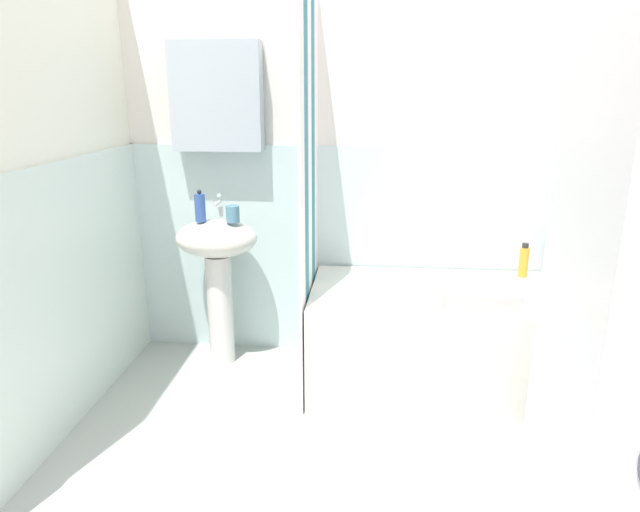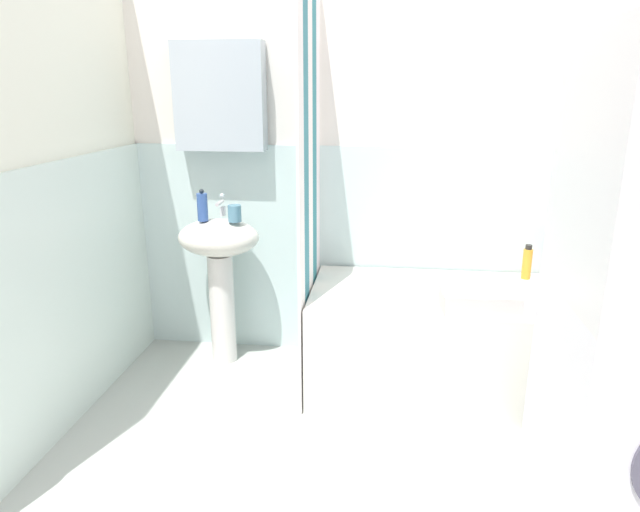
{
  "view_description": "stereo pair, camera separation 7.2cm",
  "coord_description": "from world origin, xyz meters",
  "px_view_note": "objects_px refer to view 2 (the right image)",
  "views": [
    {
      "loc": [
        -0.19,
        -1.84,
        1.5
      ],
      "look_at": [
        -0.44,
        0.75,
        0.72
      ],
      "focal_mm": 31.78,
      "sensor_mm": 36.0,
      "label": 1
    },
    {
      "loc": [
        -0.12,
        -1.83,
        1.5
      ],
      "look_at": [
        -0.44,
        0.75,
        0.72
      ],
      "focal_mm": 31.78,
      "sensor_mm": 36.0,
      "label": 2
    }
  ],
  "objects_px": {
    "bathtub": "(462,341)",
    "toothbrush_cup": "(235,213)",
    "body_wash_bottle": "(553,266)",
    "lotion_bottle": "(589,266)",
    "sink": "(220,259)",
    "conditioner_bottle": "(566,263)",
    "towel_folded": "(479,301)",
    "soap_dispenser": "(202,207)",
    "shampoo_bottle": "(527,263)"
  },
  "relations": [
    {
      "from": "conditioner_bottle",
      "to": "shampoo_bottle",
      "type": "relative_size",
      "value": 1.07
    },
    {
      "from": "toothbrush_cup",
      "to": "conditioner_bottle",
      "type": "height_order",
      "value": "toothbrush_cup"
    },
    {
      "from": "towel_folded",
      "to": "soap_dispenser",
      "type": "bearing_deg",
      "value": 165.78
    },
    {
      "from": "bathtub",
      "to": "towel_folded",
      "type": "height_order",
      "value": "towel_folded"
    },
    {
      "from": "sink",
      "to": "soap_dispenser",
      "type": "distance_m",
      "value": 0.31
    },
    {
      "from": "bathtub",
      "to": "shampoo_bottle",
      "type": "xyz_separation_m",
      "value": [
        0.34,
        0.26,
        0.35
      ]
    },
    {
      "from": "sink",
      "to": "towel_folded",
      "type": "relative_size",
      "value": 2.41
    },
    {
      "from": "toothbrush_cup",
      "to": "towel_folded",
      "type": "height_order",
      "value": "toothbrush_cup"
    },
    {
      "from": "toothbrush_cup",
      "to": "body_wash_bottle",
      "type": "relative_size",
      "value": 0.59
    },
    {
      "from": "lotion_bottle",
      "to": "conditioner_bottle",
      "type": "distance_m",
      "value": 0.13
    },
    {
      "from": "towel_folded",
      "to": "toothbrush_cup",
      "type": "bearing_deg",
      "value": 163.73
    },
    {
      "from": "sink",
      "to": "body_wash_bottle",
      "type": "distance_m",
      "value": 1.78
    },
    {
      "from": "lotion_bottle",
      "to": "sink",
      "type": "bearing_deg",
      "value": -176.4
    },
    {
      "from": "toothbrush_cup",
      "to": "bathtub",
      "type": "relative_size",
      "value": 0.06
    },
    {
      "from": "soap_dispenser",
      "to": "shampoo_bottle",
      "type": "height_order",
      "value": "soap_dispenser"
    },
    {
      "from": "lotion_bottle",
      "to": "soap_dispenser",
      "type": "bearing_deg",
      "value": -175.45
    },
    {
      "from": "sink",
      "to": "shampoo_bottle",
      "type": "relative_size",
      "value": 4.46
    },
    {
      "from": "sink",
      "to": "lotion_bottle",
      "type": "bearing_deg",
      "value": 3.6
    },
    {
      "from": "sink",
      "to": "lotion_bottle",
      "type": "height_order",
      "value": "sink"
    },
    {
      "from": "body_wash_bottle",
      "to": "shampoo_bottle",
      "type": "bearing_deg",
      "value": -173.44
    },
    {
      "from": "bathtub",
      "to": "body_wash_bottle",
      "type": "height_order",
      "value": "body_wash_bottle"
    },
    {
      "from": "soap_dispenser",
      "to": "towel_folded",
      "type": "distance_m",
      "value": 1.48
    },
    {
      "from": "bathtub",
      "to": "lotion_bottle",
      "type": "bearing_deg",
      "value": 23.3
    },
    {
      "from": "bathtub",
      "to": "shampoo_bottle",
      "type": "height_order",
      "value": "shampoo_bottle"
    },
    {
      "from": "sink",
      "to": "conditioner_bottle",
      "type": "relative_size",
      "value": 4.15
    },
    {
      "from": "conditioner_bottle",
      "to": "towel_folded",
      "type": "xyz_separation_m",
      "value": [
        -0.51,
        -0.49,
        -0.05
      ]
    },
    {
      "from": "bathtub",
      "to": "sink",
      "type": "bearing_deg",
      "value": 172.88
    },
    {
      "from": "sink",
      "to": "shampoo_bottle",
      "type": "height_order",
      "value": "sink"
    },
    {
      "from": "towel_folded",
      "to": "lotion_bottle",
      "type": "bearing_deg",
      "value": 39.1
    },
    {
      "from": "soap_dispenser",
      "to": "bathtub",
      "type": "xyz_separation_m",
      "value": [
        1.37,
        -0.12,
        -0.64
      ]
    },
    {
      "from": "sink",
      "to": "lotion_bottle",
      "type": "distance_m",
      "value": 1.97
    },
    {
      "from": "bathtub",
      "to": "conditioner_bottle",
      "type": "distance_m",
      "value": 0.7
    },
    {
      "from": "soap_dispenser",
      "to": "lotion_bottle",
      "type": "xyz_separation_m",
      "value": [
        2.03,
        0.16,
        -0.3
      ]
    },
    {
      "from": "shampoo_bottle",
      "to": "towel_folded",
      "type": "bearing_deg",
      "value": -122.39
    },
    {
      "from": "conditioner_bottle",
      "to": "towel_folded",
      "type": "bearing_deg",
      "value": -135.68
    },
    {
      "from": "bathtub",
      "to": "toothbrush_cup",
      "type": "bearing_deg",
      "value": 173.89
    },
    {
      "from": "toothbrush_cup",
      "to": "conditioner_bottle",
      "type": "bearing_deg",
      "value": 4.52
    },
    {
      "from": "soap_dispenser",
      "to": "conditioner_bottle",
      "type": "xyz_separation_m",
      "value": [
        1.9,
        0.14,
        -0.28
      ]
    },
    {
      "from": "soap_dispenser",
      "to": "shampoo_bottle",
      "type": "distance_m",
      "value": 1.74
    },
    {
      "from": "conditioner_bottle",
      "to": "bathtub",
      "type": "bearing_deg",
      "value": -153.7
    },
    {
      "from": "conditioner_bottle",
      "to": "shampoo_bottle",
      "type": "bearing_deg",
      "value": -178.56
    },
    {
      "from": "lotion_bottle",
      "to": "towel_folded",
      "type": "bearing_deg",
      "value": -140.9
    },
    {
      "from": "toothbrush_cup",
      "to": "bathtub",
      "type": "distance_m",
      "value": 1.35
    },
    {
      "from": "soap_dispenser",
      "to": "sink",
      "type": "bearing_deg",
      "value": 29.54
    },
    {
      "from": "sink",
      "to": "bathtub",
      "type": "xyz_separation_m",
      "value": [
        1.3,
        -0.16,
        -0.34
      ]
    },
    {
      "from": "conditioner_bottle",
      "to": "body_wash_bottle",
      "type": "xyz_separation_m",
      "value": [
        -0.06,
        0.01,
        -0.03
      ]
    },
    {
      "from": "sink",
      "to": "conditioner_bottle",
      "type": "bearing_deg",
      "value": 3.2
    },
    {
      "from": "conditioner_bottle",
      "to": "towel_folded",
      "type": "height_order",
      "value": "conditioner_bottle"
    },
    {
      "from": "sink",
      "to": "bathtub",
      "type": "bearing_deg",
      "value": -7.12
    },
    {
      "from": "body_wash_bottle",
      "to": "towel_folded",
      "type": "relative_size",
      "value": 0.43
    }
  ]
}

